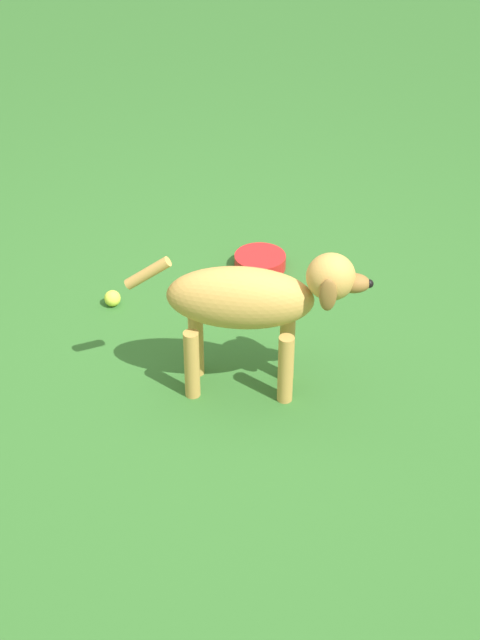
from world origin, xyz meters
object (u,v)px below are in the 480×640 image
tennis_ball_0 (112,298)px  water_bowl (260,261)px  tennis_ball_1 (286,301)px  dog (254,301)px

tennis_ball_0 → water_bowl: (-0.33, 0.58, -0.00)m
tennis_ball_0 → tennis_ball_1: 0.70m
water_bowl → tennis_ball_0: bearing=-60.3°
dog → water_bowl: 0.88m
water_bowl → dog: bearing=1.5°
tennis_ball_1 → water_bowl: bearing=-157.8°
tennis_ball_0 → dog: bearing=51.5°
dog → tennis_ball_0: size_ratio=12.64×
tennis_ball_1 → dog: bearing=-11.2°
tennis_ball_1 → water_bowl: 0.32m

